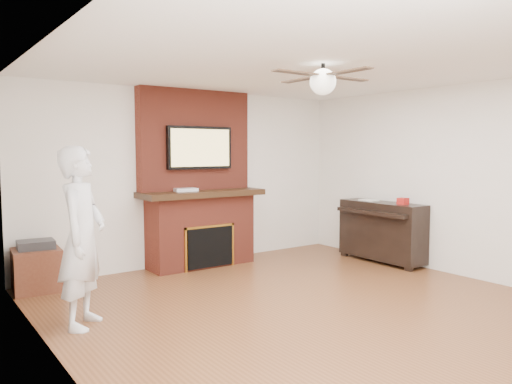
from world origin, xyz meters
TOP-DOWN VIEW (x-y plane):
  - room_shell at (0.00, 0.00)m, footprint 5.36×5.86m
  - fireplace at (0.00, 2.55)m, footprint 1.78×0.64m
  - tv at (0.00, 2.50)m, footprint 1.00×0.08m
  - ceiling_fan at (-0.00, 0.00)m, footprint 1.21×1.21m
  - person at (-2.10, 0.97)m, footprint 0.70×0.74m
  - side_table at (-2.20, 2.48)m, footprint 0.56×0.56m
  - piano at (2.28, 1.16)m, footprint 0.51×1.36m
  - cable_box at (-0.26, 2.45)m, footprint 0.33×0.22m
  - candle_orange at (-0.13, 2.31)m, footprint 0.08×0.08m
  - candle_green at (-0.00, 2.37)m, footprint 0.07×0.07m
  - candle_cream at (0.12, 2.29)m, footprint 0.08×0.08m
  - candle_blue at (0.22, 2.32)m, footprint 0.06×0.06m

SIDE VIEW (x-z plane):
  - candle_blue at x=0.22m, z-range 0.00..0.08m
  - candle_green at x=0.00m, z-range 0.00..0.09m
  - candle_cream at x=0.12m, z-range 0.00..0.12m
  - candle_orange at x=-0.13m, z-range 0.00..0.12m
  - side_table at x=-2.20m, z-range -0.02..0.57m
  - piano at x=2.28m, z-range -0.01..0.96m
  - person at x=-2.10m, z-range 0.00..1.69m
  - fireplace at x=0.00m, z-range -0.25..2.25m
  - cable_box at x=-0.26m, z-range 1.08..1.12m
  - room_shell at x=0.00m, z-range -0.18..2.68m
  - tv at x=0.00m, z-range 1.38..1.98m
  - ceiling_fan at x=0.00m, z-range 2.18..2.49m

